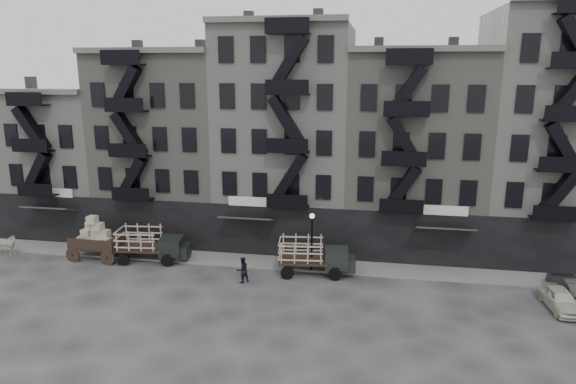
% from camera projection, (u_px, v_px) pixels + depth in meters
% --- Properties ---
extents(ground, '(140.00, 140.00, 0.00)m').
position_uv_depth(ground, '(262.00, 284.00, 34.11)').
color(ground, '#38383A').
rests_on(ground, ground).
extents(sidewalk, '(55.00, 2.50, 0.15)m').
position_uv_depth(sidewalk, '(273.00, 262.00, 37.68)').
color(sidewalk, slate).
rests_on(sidewalk, ground).
extents(building_west, '(10.00, 11.35, 13.20)m').
position_uv_depth(building_west, '(65.00, 160.00, 45.44)').
color(building_west, '#A6A099').
rests_on(building_west, ground).
extents(building_midwest, '(10.00, 11.35, 16.20)m').
position_uv_depth(building_midwest, '(171.00, 146.00, 43.39)').
color(building_midwest, gray).
rests_on(building_midwest, ground).
extents(building_center, '(10.00, 11.35, 18.20)m').
position_uv_depth(building_center, '(287.00, 137.00, 41.47)').
color(building_center, '#A6A099').
rests_on(building_center, ground).
extents(building_mideast, '(10.00, 11.35, 16.20)m').
position_uv_depth(building_mideast, '(413.00, 153.00, 40.03)').
color(building_mideast, gray).
rests_on(building_mideast, ground).
extents(building_east, '(10.00, 11.35, 19.20)m').
position_uv_depth(building_east, '(553.00, 137.00, 37.99)').
color(building_east, '#A6A099').
rests_on(building_east, ground).
extents(lamp_post, '(0.36, 0.36, 4.28)m').
position_uv_depth(lamp_post, '(312.00, 234.00, 35.43)').
color(lamp_post, black).
rests_on(lamp_post, ground).
extents(horse, '(2.15, 1.34, 1.69)m').
position_uv_depth(horse, '(4.00, 245.00, 38.92)').
color(horse, beige).
rests_on(horse, ground).
extents(wagon, '(4.04, 2.30, 3.34)m').
position_uv_depth(wagon, '(95.00, 234.00, 38.13)').
color(wagon, black).
rests_on(wagon, ground).
extents(stake_truck_west, '(5.36, 2.65, 2.60)m').
position_uv_depth(stake_truck_west, '(151.00, 242.00, 37.76)').
color(stake_truck_west, black).
rests_on(stake_truck_west, ground).
extents(stake_truck_east, '(5.38, 2.63, 2.61)m').
position_uv_depth(stake_truck_east, '(314.00, 254.00, 35.35)').
color(stake_truck_east, black).
rests_on(stake_truck_east, ground).
extents(car_east, '(1.81, 3.87, 1.28)m').
position_uv_depth(car_east, '(560.00, 299.00, 30.41)').
color(car_east, beige).
rests_on(car_east, ground).
extents(car_far, '(1.76, 4.33, 1.40)m').
position_uv_depth(car_far, '(571.00, 287.00, 32.02)').
color(car_far, '#262628').
rests_on(car_far, ground).
extents(pedestrian_mid, '(1.09, 1.08, 1.77)m').
position_uv_depth(pedestrian_mid, '(242.00, 270.00, 34.14)').
color(pedestrian_mid, black).
rests_on(pedestrian_mid, ground).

